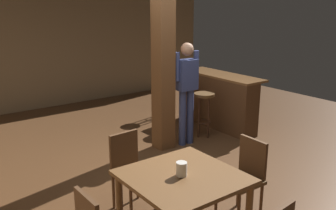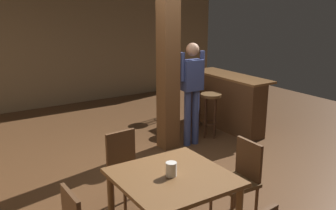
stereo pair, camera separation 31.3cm
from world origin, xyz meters
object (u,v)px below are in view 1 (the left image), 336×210
(dining_table, at_px, (183,186))
(chair_east, at_px, (245,174))
(bar_stool_far, at_px, (162,89))
(napkin_cup, at_px, (182,169))
(bar_counter, at_px, (218,100))
(bar_stool_mid, at_px, (187,97))
(chair_north, at_px, (130,167))
(bar_stool_near, at_px, (204,104))
(standing_person, at_px, (187,87))

(dining_table, bearing_deg, chair_east, 0.84)
(chair_east, bearing_deg, bar_stool_far, 67.82)
(dining_table, xyz_separation_m, napkin_cup, (-0.02, 0.00, 0.18))
(bar_counter, xyz_separation_m, bar_stool_mid, (-0.49, 0.32, 0.08))
(chair_north, distance_m, bar_stool_mid, 3.04)
(bar_stool_near, distance_m, bar_stool_mid, 0.58)
(standing_person, bearing_deg, chair_east, -112.81)
(standing_person, height_order, bar_stool_near, standing_person)
(chair_east, relative_size, bar_stool_near, 1.12)
(bar_stool_mid, distance_m, bar_stool_far, 0.85)
(dining_table, relative_size, bar_stool_mid, 1.30)
(napkin_cup, relative_size, bar_stool_far, 0.17)
(dining_table, distance_m, bar_stool_far, 4.35)
(chair_east, bearing_deg, bar_stool_mid, 62.25)
(napkin_cup, bearing_deg, bar_stool_far, 56.73)
(napkin_cup, relative_size, bar_counter, 0.08)
(dining_table, height_order, bar_stool_near, bar_stool_near)
(bar_stool_mid, bearing_deg, chair_north, -142.02)
(chair_east, bearing_deg, dining_table, -179.16)
(standing_person, bearing_deg, chair_north, -146.83)
(dining_table, height_order, chair_north, chair_north)
(bar_stool_mid, relative_size, bar_stool_far, 1.00)
(napkin_cup, bearing_deg, bar_counter, 40.82)
(chair_north, distance_m, napkin_cup, 0.99)
(napkin_cup, height_order, standing_person, standing_person)
(bar_counter, bearing_deg, dining_table, -138.99)
(napkin_cup, xyz_separation_m, bar_counter, (2.87, 2.48, -0.31))
(chair_north, relative_size, chair_east, 1.00)
(dining_table, distance_m, chair_north, 0.94)
(bar_counter, bearing_deg, chair_east, -128.46)
(standing_person, height_order, bar_counter, standing_person)
(bar_stool_near, bearing_deg, chair_east, -121.96)
(chair_east, bearing_deg, napkin_cup, -179.26)
(bar_counter, bearing_deg, napkin_cup, -139.18)
(chair_north, bearing_deg, bar_stool_far, 48.43)
(chair_north, xyz_separation_m, chair_east, (0.93, -0.92, 0.00))
(chair_east, distance_m, napkin_cup, 0.97)
(chair_north, distance_m, bar_counter, 3.27)
(napkin_cup, bearing_deg, dining_table, -4.03)
(chair_north, distance_m, chair_east, 1.30)
(chair_east, bearing_deg, bar_stool_near, 58.04)
(dining_table, relative_size, bar_stool_far, 1.30)
(bar_counter, xyz_separation_m, bar_stool_far, (-0.48, 1.17, 0.08))
(bar_counter, bearing_deg, bar_stool_far, 112.30)
(chair_east, relative_size, napkin_cup, 6.56)
(bar_counter, xyz_separation_m, bar_stool_near, (-0.58, -0.26, 0.08))
(chair_east, xyz_separation_m, standing_person, (0.88, 2.10, 0.50))
(chair_north, relative_size, bar_counter, 0.51)
(dining_table, bearing_deg, bar_stool_far, 56.93)
(chair_east, relative_size, standing_person, 0.52)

